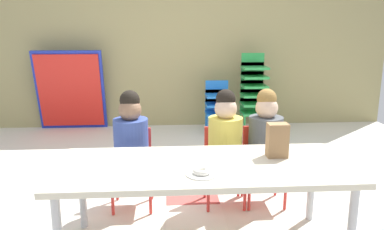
{
  "coord_description": "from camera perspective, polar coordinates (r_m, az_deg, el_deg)",
  "views": [
    {
      "loc": [
        -0.2,
        -2.99,
        1.38
      ],
      "look_at": [
        -0.03,
        -0.55,
        0.81
      ],
      "focal_mm": 35.71,
      "sensor_mm": 36.0,
      "label": 1
    }
  ],
  "objects": [
    {
      "name": "ground_plane",
      "position": [
        3.31,
        -0.04,
        -11.76
      ],
      "size": [
        5.85,
        4.73,
        0.02
      ],
      "color": "silver"
    },
    {
      "name": "back_wall",
      "position": [
        5.37,
        -1.8,
        11.28
      ],
      "size": [
        5.85,
        0.1,
        2.42
      ],
      "primitive_type": "cube",
      "color": "tan",
      "rests_on": "ground_plane"
    },
    {
      "name": "craft_table",
      "position": [
        2.37,
        1.74,
        -8.36
      ],
      "size": [
        1.79,
        0.73,
        0.56
      ],
      "color": "beige",
      "rests_on": "ground_plane"
    },
    {
      "name": "seated_child_near_camera",
      "position": [
        2.92,
        -9.08,
        -3.53
      ],
      "size": [
        0.32,
        0.31,
        0.92
      ],
      "color": "red",
      "rests_on": "ground_plane"
    },
    {
      "name": "seated_child_middle_seat",
      "position": [
        2.94,
        4.95,
        -3.29
      ],
      "size": [
        0.33,
        0.33,
        0.92
      ],
      "color": "red",
      "rests_on": "ground_plane"
    },
    {
      "name": "seated_child_far_right",
      "position": [
        3.0,
        10.86,
        -3.13
      ],
      "size": [
        0.32,
        0.32,
        0.92
      ],
      "color": "red",
      "rests_on": "ground_plane"
    },
    {
      "name": "kid_chair_blue_stack",
      "position": [
        5.06,
        3.84,
        1.83
      ],
      "size": [
        0.32,
        0.3,
        0.68
      ],
      "color": "blue",
      "rests_on": "ground_plane"
    },
    {
      "name": "kid_chair_green_stack",
      "position": [
        5.11,
        9.15,
        3.89
      ],
      "size": [
        0.32,
        0.3,
        1.04
      ],
      "color": "green",
      "rests_on": "ground_plane"
    },
    {
      "name": "folded_activity_table",
      "position": [
        5.38,
        -17.7,
        3.47
      ],
      "size": [
        0.9,
        0.29,
        1.09
      ],
      "color": "#1E33BF",
      "rests_on": "ground_plane"
    },
    {
      "name": "paper_bag_brown",
      "position": [
        2.5,
        12.62,
        -3.7
      ],
      "size": [
        0.13,
        0.09,
        0.22
      ],
      "primitive_type": "cube",
      "color": "#9E754C",
      "rests_on": "craft_table"
    },
    {
      "name": "paper_plate_near_edge",
      "position": [
        2.18,
        1.46,
        -8.83
      ],
      "size": [
        0.18,
        0.18,
        0.01
      ],
      "primitive_type": "cylinder",
      "color": "white",
      "rests_on": "craft_table"
    },
    {
      "name": "donut_powdered_on_plate",
      "position": [
        2.18,
        1.46,
        -8.35
      ],
      "size": [
        0.1,
        0.1,
        0.03
      ],
      "primitive_type": "torus",
      "color": "white",
      "rests_on": "craft_table"
    }
  ]
}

